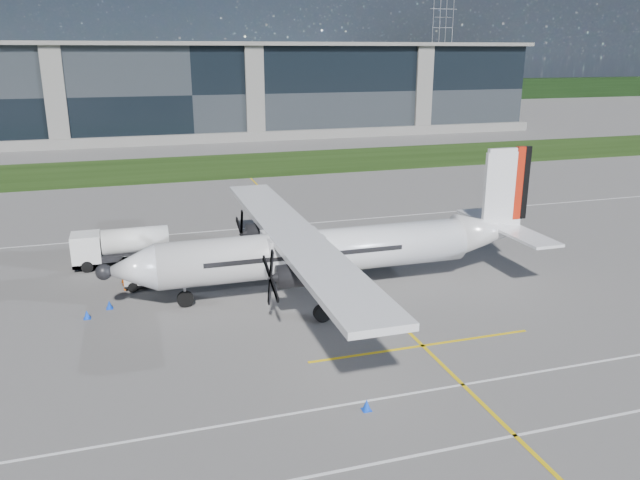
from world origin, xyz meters
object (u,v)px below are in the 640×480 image
Objects in this scene: baggage_tug at (147,272)px; safety_cone_nose_stbd at (109,305)px; pylon_east at (441,48)px; turboprop_aircraft at (333,225)px; fuel_tanker_truck at (114,247)px; safety_cone_portwing at (367,405)px; safety_cone_fwd at (87,314)px; ground_crew_person at (124,274)px; safety_cone_stbdwing at (255,229)px.

baggage_tug reaches higher than safety_cone_nose_stbd.
turboprop_aircraft is at bearing -119.66° from pylon_east.
safety_cone_portwing is at bearing -65.69° from fuel_tanker_truck.
baggage_tug reaches higher than safety_cone_fwd.
pylon_east is 183.20m from safety_cone_portwing.
pylon_east is 177.86m from safety_cone_fwd.
baggage_tug is (1.97, -4.77, -0.37)m from fuel_tanker_truck.
baggage_tug is at bearing -70.93° from ground_crew_person.
baggage_tug is 1.37m from ground_crew_person.
safety_cone_fwd is (-11.45, 13.13, 0.00)m from safety_cone_portwing.
ground_crew_person is at bearing 72.51° from safety_cone_nose_stbd.
ground_crew_person is at bearing 62.46° from safety_cone_fwd.
safety_cone_stbdwing is at bearing 49.14° from safety_cone_fwd.
turboprop_aircraft reaches higher than safety_cone_stbdwing.
fuel_tanker_truck is 13.63× the size of safety_cone_nose_stbd.
baggage_tug is 13.41m from safety_cone_stbdwing.
safety_cone_fwd is at bearing 161.98° from ground_crew_person.
pylon_east is 172.42m from baggage_tug.
safety_cone_fwd is at bearing -130.86° from safety_cone_stbdwing.
fuel_tanker_truck is 5.17m from baggage_tug.
pylon_east is 169.98m from turboprop_aircraft.
safety_cone_portwing is at bearing -48.91° from safety_cone_fwd.
turboprop_aircraft is at bearing -81.90° from safety_cone_stbdwing.
safety_cone_stbdwing is (-2.01, 14.13, -3.92)m from turboprop_aircraft.
fuel_tanker_truck is 24.29m from safety_cone_portwing.
safety_cone_nose_stbd is (-2.26, -3.12, -0.66)m from baggage_tug.
ground_crew_person is at bearing -82.91° from fuel_tanker_truck.
safety_cone_stbdwing is at bearing 98.10° from turboprop_aircraft.
fuel_tanker_truck is 7.96m from safety_cone_nose_stbd.
safety_cone_stbdwing is at bearing -122.82° from pylon_east.
safety_cone_portwing and safety_cone_stbdwing have the same top height.
pylon_east is 176.30m from safety_cone_nose_stbd.
ground_crew_person is (-96.20, -143.52, -14.00)m from pylon_east.
turboprop_aircraft is (-83.96, -147.40, -10.83)m from pylon_east.
pylon_east is at bearing -24.32° from ground_crew_person.
pylon_east is at bearing 56.44° from safety_cone_nose_stbd.
pylon_east reaches higher than ground_crew_person.
baggage_tug is (-10.90, 4.11, -3.26)m from turboprop_aircraft.
pylon_east is 60.00× the size of safety_cone_fwd.
safety_cone_stbdwing is at bearing 48.42° from baggage_tug.
baggage_tug is at bearing 114.82° from safety_cone_portwing.
turboprop_aircraft is 14.11m from safety_cone_portwing.
baggage_tug is at bearing 50.90° from safety_cone_fwd.
safety_cone_portwing is 1.00× the size of safety_cone_nose_stbd.
baggage_tug is (-94.85, -143.29, -14.09)m from pylon_east.
pylon_east is at bearing 56.33° from safety_cone_fwd.
baggage_tug is 1.52× the size of ground_crew_person.
ground_crew_person is 3.98× the size of safety_cone_nose_stbd.
ground_crew_person is 19.54m from safety_cone_portwing.
ground_crew_person is 14.50m from safety_cone_stbdwing.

